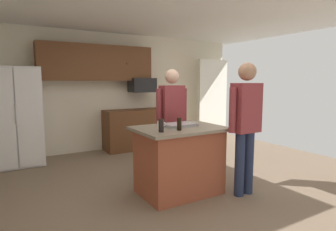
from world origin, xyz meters
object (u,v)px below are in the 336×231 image
Objects in this scene: glass_stout_tall at (179,124)px; serving_tray at (179,125)px; refrigerator at (15,117)px; person_elder_center at (246,119)px; tumbler_amber at (161,125)px; microwave_over_range at (142,85)px; person_guest_right at (172,114)px; kitchen_island at (179,160)px; mug_blue_stoneware at (161,125)px.

serving_tray is (0.17, 0.26, -0.06)m from glass_stout_tall.
person_elder_center is at bearing -49.89° from refrigerator.
glass_stout_tall is 0.26m from tumbler_amber.
person_elder_center reaches higher than microwave_over_range.
person_guest_right is 0.75m from serving_tray.
tumbler_amber is (-1.11, -2.90, -0.45)m from microwave_over_range.
kitchen_island is at bearing 0.00° from person_guest_right.
glass_stout_tall is at bearing -61.79° from mug_blue_stoneware.
mug_blue_stoneware is (-0.99, -2.66, -0.48)m from microwave_over_range.
glass_stout_tall reaches higher than serving_tray.
microwave_over_range is 4.53× the size of mug_blue_stoneware.
kitchen_island is 1.05m from person_elder_center.
refrigerator is at bearing 118.16° from tumbler_amber.
kitchen_island is 0.48m from serving_tray.
microwave_over_range is 3.54× the size of glass_stout_tall.
person_guest_right reaches higher than kitchen_island.
glass_stout_tall is (1.75, -2.79, 0.10)m from refrigerator.
mug_blue_stoneware is at bearing 5.64° from person_elder_center.
serving_tray is at bearing 30.30° from tumbler_amber.
person_elder_center reaches higher than person_guest_right.
kitchen_island is at bearing 0.00° from person_elder_center.
person_guest_right is at bearing 49.32° from mug_blue_stoneware.
person_elder_center reaches higher than mug_blue_stoneware.
refrigerator is 4.04m from person_elder_center.
tumbler_amber is at bearing -117.27° from mug_blue_stoneware.
refrigerator is 1.51× the size of kitchen_island.
person_elder_center is 0.89m from serving_tray.
microwave_over_range is (2.60, 0.12, 0.55)m from refrigerator.
microwave_over_range reaches higher than serving_tray.
person_elder_center is at bearing -34.75° from kitchen_island.
kitchen_island is at bearing -10.14° from mug_blue_stoneware.
person_guest_right is at bearing -37.54° from person_elder_center.
tumbler_amber is (-1.11, 0.31, -0.04)m from person_elder_center.
refrigerator is 3.29m from glass_stout_tall.
kitchen_island is at bearing 57.46° from glass_stout_tall.
glass_stout_tall is 0.31m from serving_tray.
person_guest_right is at bearing 63.96° from glass_stout_tall.
mug_blue_stoneware reaches higher than kitchen_island.
microwave_over_range is 3.06m from glass_stout_tall.
mug_blue_stoneware is at bearing -16.57° from person_guest_right.
refrigerator reaches higher than person_elder_center.
kitchen_island is at bearing -104.99° from microwave_over_range.
kitchen_island is 7.33× the size of tumbler_amber.
mug_blue_stoneware is at bearing 169.86° from kitchen_island.
person_guest_right reaches higher than serving_tray.
kitchen_island is (-0.72, -2.70, -0.98)m from microwave_over_range.
refrigerator is at bearing 125.96° from kitchen_island.
tumbler_amber is at bearing -149.70° from serving_tray.
mug_blue_stoneware is at bearing -57.58° from refrigerator.
glass_stout_tall is at bearing 15.36° from person_elder_center.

